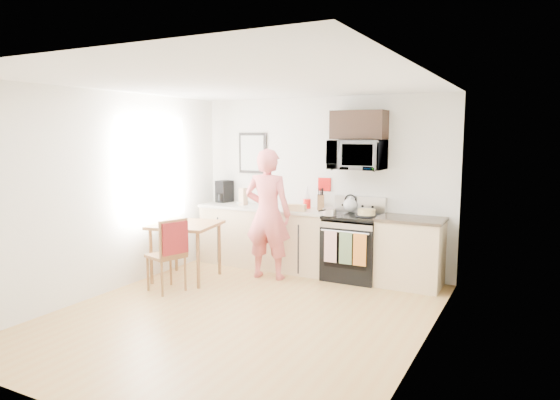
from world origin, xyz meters
The scene contains 28 objects.
floor centered at (0.00, 0.00, 0.00)m, with size 4.60×4.60×0.00m, color #B08044.
back_wall centered at (0.00, 2.30, 1.30)m, with size 4.00×0.04×2.60m, color white.
front_wall centered at (0.00, -2.30, 1.30)m, with size 4.00×0.04×2.60m, color white.
left_wall centered at (-2.00, 0.00, 1.30)m, with size 0.04×4.60×2.60m, color white.
right_wall centered at (2.00, 0.00, 1.30)m, with size 0.04×4.60×2.60m, color white.
ceiling centered at (0.00, 0.00, 2.60)m, with size 4.00×4.60×0.04m, color white.
window centered at (-1.96, 0.80, 1.55)m, with size 0.06×1.40×1.50m.
cabinet_left centered at (-0.80, 2.00, 0.45)m, with size 2.10×0.60×0.90m, color beige.
countertop_left centered at (-0.80, 2.00, 0.92)m, with size 2.14×0.64×0.04m, color beige.
cabinet_right centered at (1.43, 2.00, 0.45)m, with size 0.84×0.60×0.90m, color beige.
countertop_right centered at (1.43, 2.00, 0.92)m, with size 0.88×0.64×0.04m, color black.
range centered at (0.63, 1.98, 0.44)m, with size 0.76×0.70×1.16m.
microwave centered at (0.63, 2.08, 1.76)m, with size 0.76×0.51×0.42m, color silver.
upper_cabinet centered at (0.63, 2.12, 2.18)m, with size 0.76×0.35×0.40m, color black.
wall_art centered at (-1.20, 2.28, 1.75)m, with size 0.50×0.04×0.65m.
wall_trivet centered at (0.05, 2.28, 1.30)m, with size 0.20×0.02×0.20m, color #A7110E.
person centered at (-0.46, 1.45, 0.93)m, with size 0.68×0.44×1.85m, color #D33A45.
dining_table centered at (-1.46, 0.86, 0.71)m, with size 0.88×0.88×0.80m.
chair centered at (-1.22, 0.26, 0.63)m, with size 0.55×0.52×0.98m.
knife_block centered at (0.07, 2.11, 1.05)m, with size 0.10×0.14×0.22m, color brown.
utensil_crock centered at (-0.17, 2.13, 1.08)m, with size 0.11×0.11×0.34m.
fruit_bowl centered at (-1.25, 2.03, 0.98)m, with size 0.20×0.20×0.09m.
milk_carton centered at (-1.21, 1.99, 1.07)m, with size 0.10×0.10×0.27m, color #D5AD80.
coffee_maker centered at (-1.68, 2.15, 1.11)m, with size 0.24×0.32×0.35m.
bread_bag centered at (-0.19, 1.82, 0.99)m, with size 0.27×0.12×0.10m, color tan.
cake centered at (0.83, 1.93, 0.97)m, with size 0.30×0.30×0.10m.
kettle centered at (0.50, 2.18, 1.04)m, with size 0.21×0.21×0.26m.
pot centered at (0.35, 1.75, 0.97)m, with size 0.20×0.33×0.10m.
Camera 1 is at (2.93, -4.64, 2.05)m, focal length 32.00 mm.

